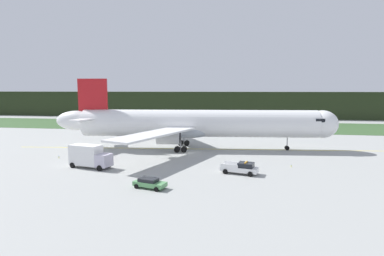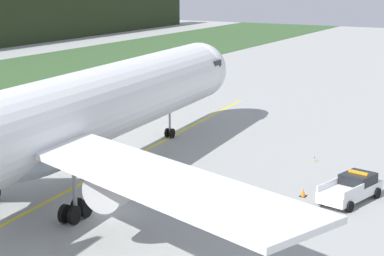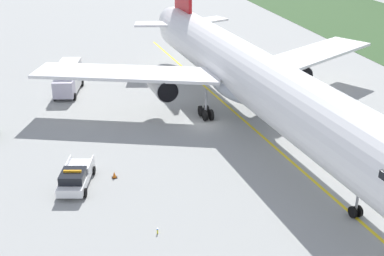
% 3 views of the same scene
% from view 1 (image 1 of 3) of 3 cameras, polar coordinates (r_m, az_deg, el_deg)
% --- Properties ---
extents(ground, '(320.00, 320.00, 0.00)m').
position_cam_1_polar(ground, '(62.52, -0.58, -4.62)').
color(ground, '#999B98').
extents(grass_verge, '(320.00, 31.28, 0.04)m').
position_cam_1_polar(grass_verge, '(108.61, 3.54, 0.40)').
color(grass_verge, '#34532C').
rests_on(grass_verge, ground).
extents(distant_tree_line, '(288.00, 6.03, 11.56)m').
position_cam_1_polar(distant_tree_line, '(140.11, 4.81, 4.26)').
color(distant_tree_line, '#242F1A').
rests_on(distant_tree_line, ground).
extents(taxiway_centerline_main, '(78.39, 7.84, 0.01)m').
position_cam_1_polar(taxiway_centerline_main, '(66.82, 1.17, -3.85)').
color(taxiway_centerline_main, yellow).
rests_on(taxiway_centerline_main, ground).
extents(airliner, '(60.00, 43.46, 14.97)m').
position_cam_1_polar(airliner, '(66.02, 0.77, 0.76)').
color(airliner, white).
rests_on(airliner, ground).
extents(ops_pickup_truck, '(5.92, 3.39, 1.94)m').
position_cam_1_polar(ops_pickup_truck, '(47.98, 8.94, -7.23)').
color(ops_pickup_truck, white).
rests_on(ops_pickup_truck, ground).
extents(catering_truck, '(7.40, 3.91, 3.88)m').
position_cam_1_polar(catering_truck, '(53.49, -18.32, -4.88)').
color(catering_truck, '#B8B2C8').
rests_on(catering_truck, ground).
extents(staff_car, '(4.57, 2.87, 1.30)m').
position_cam_1_polar(staff_car, '(41.23, -7.79, -9.91)').
color(staff_car, '#579A5B').
rests_on(staff_car, ground).
extents(apron_cone, '(0.46, 0.46, 0.58)m').
position_cam_1_polar(apron_cone, '(51.28, 8.07, -7.00)').
color(apron_cone, black).
rests_on(apron_cone, ground).
extents(taxiway_edge_light_east, '(0.12, 0.12, 0.41)m').
position_cam_1_polar(taxiway_edge_light_east, '(54.06, 17.72, -6.60)').
color(taxiway_edge_light_east, yellow).
rests_on(taxiway_edge_light_east, ground).
extents(taxiway_edge_light_west, '(0.12, 0.12, 0.49)m').
position_cam_1_polar(taxiway_edge_light_west, '(62.88, -23.21, -4.90)').
color(taxiway_edge_light_west, yellow).
rests_on(taxiway_edge_light_west, ground).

